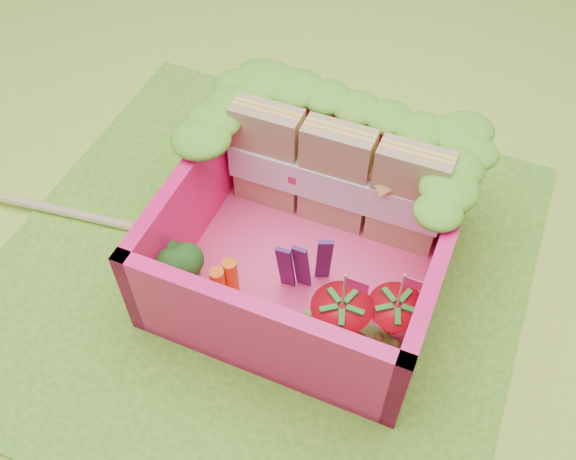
{
  "coord_description": "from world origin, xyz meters",
  "views": [
    {
      "loc": [
        0.88,
        -1.7,
        2.72
      ],
      "look_at": [
        0.12,
        0.09,
        0.28
      ],
      "focal_mm": 40.0,
      "sensor_mm": 36.0,
      "label": 1
    }
  ],
  "objects_px": {
    "sandwich_stack": "(337,177)",
    "chopsticks": "(65,212)",
    "strawberry_right": "(393,321)",
    "bento_box": "(311,234)",
    "broccoli": "(186,261)",
    "strawberry_left": "(340,322)"
  },
  "relations": [
    {
      "from": "bento_box",
      "to": "chopsticks",
      "type": "height_order",
      "value": "bento_box"
    },
    {
      "from": "broccoli",
      "to": "chopsticks",
      "type": "xyz_separation_m",
      "value": [
        -0.86,
        0.16,
        -0.21
      ]
    },
    {
      "from": "strawberry_right",
      "to": "chopsticks",
      "type": "distance_m",
      "value": 1.87
    },
    {
      "from": "strawberry_left",
      "to": "chopsticks",
      "type": "xyz_separation_m",
      "value": [
        -1.64,
        0.16,
        -0.17
      ]
    },
    {
      "from": "sandwich_stack",
      "to": "strawberry_right",
      "type": "distance_m",
      "value": 0.78
    },
    {
      "from": "strawberry_left",
      "to": "chopsticks",
      "type": "distance_m",
      "value": 1.66
    },
    {
      "from": "bento_box",
      "to": "strawberry_left",
      "type": "distance_m",
      "value": 0.46
    },
    {
      "from": "broccoli",
      "to": "strawberry_right",
      "type": "bearing_deg",
      "value": 5.8
    },
    {
      "from": "strawberry_left",
      "to": "strawberry_right",
      "type": "height_order",
      "value": "strawberry_left"
    },
    {
      "from": "strawberry_right",
      "to": "chopsticks",
      "type": "height_order",
      "value": "strawberry_right"
    },
    {
      "from": "broccoli",
      "to": "strawberry_left",
      "type": "xyz_separation_m",
      "value": [
        0.78,
        -0.0,
        -0.04
      ]
    },
    {
      "from": "strawberry_left",
      "to": "strawberry_right",
      "type": "xyz_separation_m",
      "value": [
        0.22,
        0.11,
        -0.01
      ]
    },
    {
      "from": "chopsticks",
      "to": "bento_box",
      "type": "bearing_deg",
      "value": 7.92
    },
    {
      "from": "sandwich_stack",
      "to": "strawberry_right",
      "type": "bearing_deg",
      "value": -49.44
    },
    {
      "from": "chopsticks",
      "to": "strawberry_right",
      "type": "bearing_deg",
      "value": -1.8
    },
    {
      "from": "strawberry_left",
      "to": "bento_box",
      "type": "bearing_deg",
      "value": 128.68
    },
    {
      "from": "sandwich_stack",
      "to": "chopsticks",
      "type": "height_order",
      "value": "sandwich_stack"
    },
    {
      "from": "strawberry_right",
      "to": "bento_box",
      "type": "bearing_deg",
      "value": 153.66
    },
    {
      "from": "broccoli",
      "to": "strawberry_right",
      "type": "height_order",
      "value": "strawberry_right"
    },
    {
      "from": "broccoli",
      "to": "chopsticks",
      "type": "bearing_deg",
      "value": 169.53
    },
    {
      "from": "sandwich_stack",
      "to": "broccoli",
      "type": "distance_m",
      "value": 0.85
    },
    {
      "from": "broccoli",
      "to": "strawberry_left",
      "type": "relative_size",
      "value": 0.64
    }
  ]
}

